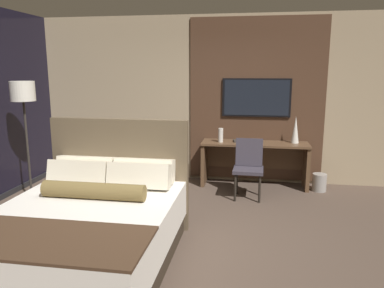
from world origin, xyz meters
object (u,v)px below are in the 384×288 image
at_px(tv, 256,98).
at_px(vase_short, 221,135).
at_px(floor_lamp, 23,101).
at_px(vase_tall, 295,130).
at_px(desk, 255,156).
at_px(desk_chair, 249,163).
at_px(bed, 88,228).
at_px(waste_bin, 319,182).
at_px(book, 240,141).

bearing_deg(tv, vase_short, -152.30).
xyz_separation_m(floor_lamp, vase_tall, (3.91, 1.28, -0.51)).
bearing_deg(desk, desk_chair, -98.55).
bearing_deg(bed, waste_bin, 45.66).
bearing_deg(floor_lamp, desk_chair, 11.66).
height_order(desk_chair, floor_lamp, floor_lamp).
distance_m(desk_chair, waste_bin, 1.27).
distance_m(desk_chair, vase_tall, 1.05).
bearing_deg(waste_bin, floor_lamp, -165.64).
relative_size(vase_short, waste_bin, 0.82).
xyz_separation_m(floor_lamp, vase_short, (2.71, 1.16, -0.62)).
distance_m(bed, book, 3.19).
bearing_deg(vase_short, tv, 27.70).
bearing_deg(vase_short, book, 13.68).
relative_size(book, waste_bin, 0.87).
xyz_separation_m(bed, vase_short, (1.07, 2.78, 0.48)).
height_order(desk_chair, book, desk_chair).
bearing_deg(bed, floor_lamp, 135.49).
xyz_separation_m(vase_tall, vase_short, (-1.20, -0.12, -0.10)).
bearing_deg(tv, desk, -90.00).
bearing_deg(book, bed, -115.90).
bearing_deg(waste_bin, desk, 172.14).
distance_m(desk, waste_bin, 1.10).
distance_m(floor_lamp, vase_short, 3.01).
bearing_deg(desk_chair, tv, 85.25).
relative_size(vase_tall, book, 1.79).
relative_size(bed, floor_lamp, 1.22).
height_order(desk, tv, tv).
relative_size(tv, vase_tall, 2.57).
bearing_deg(desk, floor_lamp, -159.18).
distance_m(vase_short, waste_bin, 1.74).
bearing_deg(tv, floor_lamp, -156.10).
xyz_separation_m(vase_tall, waste_bin, (0.40, -0.17, -0.81)).
xyz_separation_m(tv, vase_short, (-0.56, -0.29, -0.60)).
bearing_deg(bed, desk_chair, 55.94).
bearing_deg(floor_lamp, book, 22.15).
bearing_deg(floor_lamp, bed, -44.51).
distance_m(bed, floor_lamp, 2.56).
bearing_deg(desk, vase_short, -171.05).
height_order(bed, vase_tall, bed).
bearing_deg(desk_chair, floor_lamp, -166.74).
xyz_separation_m(desk, vase_tall, (0.64, 0.03, 0.46)).
bearing_deg(desk, bed, -119.60).
bearing_deg(bed, tv, 62.08).
height_order(tv, book, tv).
relative_size(bed, tv, 1.89).
relative_size(desk_chair, book, 3.63).
bearing_deg(vase_short, desk, 8.95).
relative_size(vase_tall, waste_bin, 1.56).
height_order(floor_lamp, vase_tall, floor_lamp).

